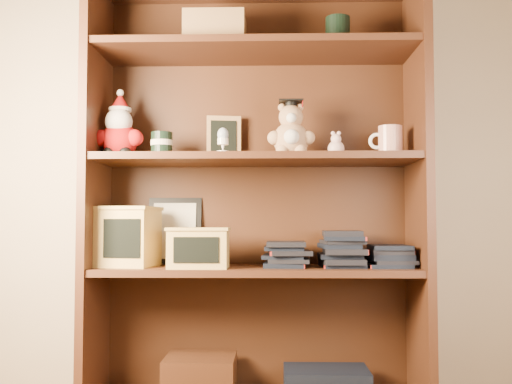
# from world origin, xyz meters

# --- Properties ---
(bookcase) EXTENTS (1.20, 0.35, 1.60)m
(bookcase) POSITION_xyz_m (0.20, 1.36, 0.78)
(bookcase) COLOR #412112
(bookcase) RESTS_ON ground
(shelf_lower) EXTENTS (1.14, 0.33, 0.02)m
(shelf_lower) POSITION_xyz_m (0.21, 1.30, 0.54)
(shelf_lower) COLOR #412112
(shelf_lower) RESTS_ON ground
(shelf_upper) EXTENTS (1.14, 0.33, 0.02)m
(shelf_upper) POSITION_xyz_m (0.21, 1.30, 0.94)
(shelf_upper) COLOR #412112
(shelf_upper) RESTS_ON ground
(santa_plush) EXTENTS (0.18, 0.13, 0.26)m
(santa_plush) POSITION_xyz_m (-0.29, 1.30, 1.04)
(santa_plush) COLOR #A50F0F
(santa_plush) RESTS_ON shelf_upper
(teachers_tin) EXTENTS (0.08, 0.08, 0.09)m
(teachers_tin) POSITION_xyz_m (-0.14, 1.30, 1.00)
(teachers_tin) COLOR black
(teachers_tin) RESTS_ON shelf_upper
(chalkboard_plaque) EXTENTS (0.13, 0.08, 0.17)m
(chalkboard_plaque) POSITION_xyz_m (0.08, 1.42, 1.03)
(chalkboard_plaque) COLOR #9E7547
(chalkboard_plaque) RESTS_ON shelf_upper
(egg_cup) EXTENTS (0.04, 0.04, 0.09)m
(egg_cup) POSITION_xyz_m (0.09, 1.23, 1.00)
(egg_cup) COLOR white
(egg_cup) RESTS_ON shelf_upper
(grad_teddy_bear) EXTENTS (0.17, 0.15, 0.21)m
(grad_teddy_bear) POSITION_xyz_m (0.33, 1.30, 1.03)
(grad_teddy_bear) COLOR tan
(grad_teddy_bear) RESTS_ON shelf_upper
(pink_figurine) EXTENTS (0.06, 0.06, 0.09)m
(pink_figurine) POSITION_xyz_m (0.50, 1.30, 0.99)
(pink_figurine) COLOR beige
(pink_figurine) RESTS_ON shelf_upper
(teacher_mug) EXTENTS (0.12, 0.09, 0.11)m
(teacher_mug) POSITION_xyz_m (0.69, 1.30, 1.00)
(teacher_mug) COLOR silver
(teacher_mug) RESTS_ON shelf_upper
(certificate_frame) EXTENTS (0.20, 0.05, 0.26)m
(certificate_frame) POSITION_xyz_m (-0.11, 1.44, 0.68)
(certificate_frame) COLOR black
(certificate_frame) RESTS_ON shelf_lower
(treats_box) EXTENTS (0.23, 0.23, 0.22)m
(treats_box) POSITION_xyz_m (-0.26, 1.30, 0.66)
(treats_box) COLOR tan
(treats_box) RESTS_ON shelf_lower
(pencils_box) EXTENTS (0.22, 0.15, 0.14)m
(pencils_box) POSITION_xyz_m (0.01, 1.24, 0.62)
(pencils_box) COLOR tan
(pencils_box) RESTS_ON shelf_lower
(book_stack_left) EXTENTS (0.14, 0.20, 0.10)m
(book_stack_left) POSITION_xyz_m (0.32, 1.30, 0.60)
(book_stack_left) COLOR black
(book_stack_left) RESTS_ON shelf_lower
(book_stack_mid) EXTENTS (0.14, 0.20, 0.13)m
(book_stack_mid) POSITION_xyz_m (0.51, 1.30, 0.61)
(book_stack_mid) COLOR black
(book_stack_mid) RESTS_ON shelf_lower
(book_stack_right) EXTENTS (0.14, 0.20, 0.08)m
(book_stack_right) POSITION_xyz_m (0.68, 1.30, 0.59)
(book_stack_right) COLOR black
(book_stack_right) RESTS_ON shelf_lower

